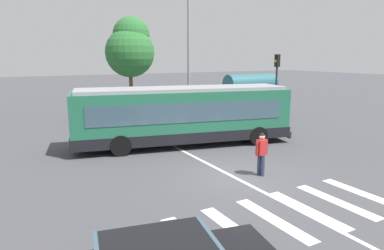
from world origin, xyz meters
The scene contains 12 objects.
ground_plane centered at (0.00, 0.00, 0.00)m, with size 160.00×160.00×0.00m, color #47474C.
city_transit_bus centered at (0.22, 5.55, 1.59)m, with size 11.68×4.92×3.06m.
pedestrian_crossing_street centered at (0.69, -0.21, 0.97)m, with size 0.58×0.34×1.72m.
parked_car_black centered at (-1.87, 14.81, 0.77)m, with size 2.09×4.60×1.35m.
parked_car_silver centered at (0.84, 14.65, 0.77)m, with size 2.24×4.65×1.35m.
parked_car_teal centered at (3.35, 14.83, 0.77)m, with size 2.08×4.60×1.35m.
traffic_light_far_corner centered at (9.77, 9.09, 3.20)m, with size 0.33×0.32×4.77m.
bus_stop_shelter centered at (9.58, 11.83, 2.42)m, with size 4.51×1.54×3.25m.
twin_arm_street_lamp centered at (3.07, 10.21, 6.29)m, with size 4.00×0.32×10.48m.
background_tree_right centered at (3.12, 22.05, 5.46)m, with size 4.66×4.66×8.36m.
crosswalk_painted_stripes centered at (-0.79, -3.36, 0.00)m, with size 7.11×3.06×0.01m.
lane_center_line centered at (-0.36, 2.00, 0.00)m, with size 0.16×24.00×0.01m, color silver.
Camera 1 is at (-7.99, -10.35, 4.62)m, focal length 32.43 mm.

